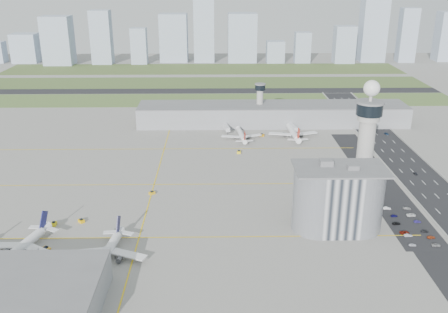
{
  "coord_description": "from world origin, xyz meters",
  "views": [
    {
      "loc": [
        -4.34,
        -230.88,
        115.34
      ],
      "look_at": [
        0.0,
        35.0,
        15.0
      ],
      "focal_mm": 40.0,
      "sensor_mm": 36.0,
      "label": 1
    }
  ],
  "objects_px": {
    "tug_0": "(46,249)",
    "airplane_far_a": "(241,132)",
    "car_lot_5": "(387,208)",
    "car_hw_1": "(415,174)",
    "control_tower": "(367,138)",
    "tug_1": "(54,223)",
    "airplane_near_c": "(106,249)",
    "car_lot_9": "(417,222)",
    "car_lot_7": "(431,237)",
    "secondary_tower": "(260,100)",
    "car_lot_1": "(408,235)",
    "jet_bridge_far_0": "(225,126)",
    "admin_building": "(338,198)",
    "car_lot_2": "(405,232)",
    "jet_bridge_near_2": "(95,271)",
    "car_lot_4": "(394,216)",
    "car_lot_3": "(396,223)",
    "car_hw_4": "(346,112)",
    "tug_4": "(239,152)",
    "car_hw_2": "(387,134)",
    "tug_5": "(262,135)",
    "car_lot_6": "(436,245)",
    "tug_2": "(81,221)",
    "car_lot_11": "(407,208)",
    "car_lot_8": "(425,231)",
    "car_lot_10": "(411,215)",
    "jet_bridge_far_1": "(290,126)",
    "car_lot_0": "(413,245)",
    "jet_bridge_near_1": "(19,272)",
    "airplane_near_b": "(18,244)",
    "airplane_far_b": "(293,129)"
  },
  "relations": [
    {
      "from": "tug_1",
      "to": "car_lot_4",
      "type": "height_order",
      "value": "tug_1"
    },
    {
      "from": "jet_bridge_near_2",
      "to": "car_lot_4",
      "type": "bearing_deg",
      "value": -60.05
    },
    {
      "from": "car_lot_3",
      "to": "car_lot_6",
      "type": "relative_size",
      "value": 1.0
    },
    {
      "from": "car_hw_1",
      "to": "jet_bridge_far_0",
      "type": "bearing_deg",
      "value": 137.08
    },
    {
      "from": "admin_building",
      "to": "car_lot_3",
      "type": "height_order",
      "value": "admin_building"
    },
    {
      "from": "car_lot_8",
      "to": "car_lot_10",
      "type": "relative_size",
      "value": 0.75
    },
    {
      "from": "tug_5",
      "to": "car_lot_6",
      "type": "bearing_deg",
      "value": 37.84
    },
    {
      "from": "jet_bridge_far_0",
      "to": "tug_4",
      "type": "distance_m",
      "value": 51.68
    },
    {
      "from": "admin_building",
      "to": "car_hw_4",
      "type": "relative_size",
      "value": 11.39
    },
    {
      "from": "secondary_tower",
      "to": "car_lot_7",
      "type": "xyz_separation_m",
      "value": [
        63.54,
        -182.67,
        -18.25
      ]
    },
    {
      "from": "tug_4",
      "to": "jet_bridge_far_1",
      "type": "bearing_deg",
      "value": -122.84
    },
    {
      "from": "car_lot_5",
      "to": "car_lot_9",
      "type": "bearing_deg",
      "value": -142.88
    },
    {
      "from": "tug_0",
      "to": "car_lot_4",
      "type": "distance_m",
      "value": 165.2
    },
    {
      "from": "car_lot_5",
      "to": "car_hw_1",
      "type": "bearing_deg",
      "value": -32.9
    },
    {
      "from": "car_lot_2",
      "to": "car_lot_1",
      "type": "bearing_deg",
      "value": -175.16
    },
    {
      "from": "control_tower",
      "to": "tug_1",
      "type": "relative_size",
      "value": 19.06
    },
    {
      "from": "tug_0",
      "to": "car_lot_2",
      "type": "bearing_deg",
      "value": 127.63
    },
    {
      "from": "airplane_near_c",
      "to": "car_lot_9",
      "type": "bearing_deg",
      "value": 109.36
    },
    {
      "from": "tug_0",
      "to": "airplane_far_a",
      "type": "bearing_deg",
      "value": -178.09
    },
    {
      "from": "jet_bridge_far_1",
      "to": "car_lot_5",
      "type": "height_order",
      "value": "jet_bridge_far_1"
    },
    {
      "from": "airplane_near_b",
      "to": "car_hw_2",
      "type": "height_order",
      "value": "airplane_near_b"
    },
    {
      "from": "jet_bridge_near_1",
      "to": "tug_0",
      "type": "relative_size",
      "value": 3.83
    },
    {
      "from": "jet_bridge_near_2",
      "to": "tug_5",
      "type": "xyz_separation_m",
      "value": [
        82.18,
        177.69,
        -1.82
      ]
    },
    {
      "from": "tug_5",
      "to": "car_lot_8",
      "type": "bearing_deg",
      "value": 39.46
    },
    {
      "from": "secondary_tower",
      "to": "car_lot_0",
      "type": "bearing_deg",
      "value": -74.47
    },
    {
      "from": "car_lot_3",
      "to": "car_lot_7",
      "type": "bearing_deg",
      "value": -149.04
    },
    {
      "from": "admin_building",
      "to": "car_hw_2",
      "type": "height_order",
      "value": "admin_building"
    },
    {
      "from": "jet_bridge_far_0",
      "to": "tug_5",
      "type": "xyz_separation_m",
      "value": [
        27.18,
        -15.31,
        -1.82
      ]
    },
    {
      "from": "car_lot_1",
      "to": "car_lot_6",
      "type": "relative_size",
      "value": 0.93
    },
    {
      "from": "car_lot_2",
      "to": "car_lot_9",
      "type": "bearing_deg",
      "value": -53.46
    },
    {
      "from": "car_lot_1",
      "to": "airplane_near_c",
      "type": "bearing_deg",
      "value": 92.36
    },
    {
      "from": "car_lot_3",
      "to": "car_lot_4",
      "type": "height_order",
      "value": "car_lot_3"
    },
    {
      "from": "control_tower",
      "to": "car_lot_7",
      "type": "height_order",
      "value": "control_tower"
    },
    {
      "from": "car_lot_7",
      "to": "car_hw_1",
      "type": "relative_size",
      "value": 1.07
    },
    {
      "from": "car_hw_1",
      "to": "car_hw_4",
      "type": "relative_size",
      "value": 0.96
    },
    {
      "from": "jet_bridge_far_1",
      "to": "car_lot_6",
      "type": "height_order",
      "value": "jet_bridge_far_1"
    },
    {
      "from": "airplane_far_a",
      "to": "car_lot_4",
      "type": "xyz_separation_m",
      "value": [
        69.94,
        -123.07,
        -4.3
      ]
    },
    {
      "from": "tug_4",
      "to": "car_hw_2",
      "type": "relative_size",
      "value": 0.79
    },
    {
      "from": "jet_bridge_far_1",
      "to": "car_lot_0",
      "type": "distance_m",
      "value": 173.91
    },
    {
      "from": "secondary_tower",
      "to": "car_lot_2",
      "type": "height_order",
      "value": "secondary_tower"
    },
    {
      "from": "car_lot_11",
      "to": "car_lot_4",
      "type": "bearing_deg",
      "value": 140.79
    },
    {
      "from": "admin_building",
      "to": "tug_2",
      "type": "relative_size",
      "value": 13.39
    },
    {
      "from": "car_lot_1",
      "to": "car_lot_2",
      "type": "bearing_deg",
      "value": 9.43
    },
    {
      "from": "admin_building",
      "to": "airplane_far_a",
      "type": "bearing_deg",
      "value": 105.95
    },
    {
      "from": "tug_5",
      "to": "car_lot_11",
      "type": "distance_m",
      "value": 135.91
    },
    {
      "from": "airplane_far_b",
      "to": "car_hw_4",
      "type": "relative_size",
      "value": 11.53
    },
    {
      "from": "car_lot_9",
      "to": "car_lot_0",
      "type": "bearing_deg",
      "value": 148.74
    },
    {
      "from": "car_lot_7",
      "to": "jet_bridge_far_1",
      "type": "bearing_deg",
      "value": 7.09
    },
    {
      "from": "car_lot_5",
      "to": "car_lot_11",
      "type": "relative_size",
      "value": 0.98
    },
    {
      "from": "tug_4",
      "to": "car_lot_4",
      "type": "xyz_separation_m",
      "value": [
        73.01,
        -92.46,
        -0.44
      ]
    }
  ]
}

